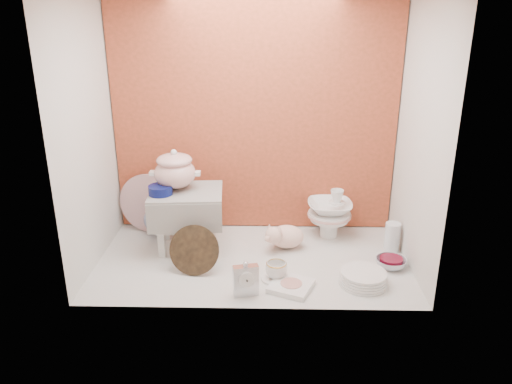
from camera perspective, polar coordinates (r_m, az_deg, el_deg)
ground at (r=2.98m, az=-0.40°, el=-7.72°), size 1.80×1.80×0.00m
niche_shell at (r=2.84m, az=-0.33°, el=10.82°), size 1.86×1.03×1.53m
step_stool at (r=3.08m, az=-7.79°, el=-3.10°), size 0.45×0.40×0.37m
soup_tureen at (r=3.01m, az=-9.20°, el=2.57°), size 0.32×0.32×0.25m
cobalt_bowl at (r=2.97m, az=-10.78°, el=0.23°), size 0.17×0.17×0.05m
floral_platter at (r=3.34m, az=-12.12°, el=-1.26°), size 0.39×0.12×0.39m
blue_white_vase at (r=3.33m, az=-10.68°, el=-2.59°), size 0.24×0.24×0.24m
lacquer_tray at (r=2.82m, az=-7.02°, el=-6.56°), size 0.29×0.15×0.27m
mantel_clock at (r=2.60m, az=-1.17°, el=-9.84°), size 0.14×0.07×0.19m
plush_pig at (r=3.09m, az=3.50°, el=-5.03°), size 0.31×0.25×0.16m
teacup_saucer at (r=2.79m, az=2.30°, el=-9.74°), size 0.21×0.21×0.01m
gold_rim_teacup at (r=2.76m, az=2.31°, el=-8.81°), size 0.13×0.13×0.09m
lattice_dish at (r=2.71m, az=4.01°, el=-10.59°), size 0.27×0.27×0.03m
dinner_plate_stack at (r=2.78m, az=12.09°, el=-9.51°), size 0.28×0.28×0.07m
crystal_bowl at (r=2.99m, az=15.07°, el=-7.79°), size 0.20×0.20×0.05m
clear_glass_vase at (r=3.15m, az=15.19°, el=-4.98°), size 0.12×0.12×0.18m
porcelain_tower at (r=3.24m, az=8.34°, el=-2.37°), size 0.35×0.35×0.32m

